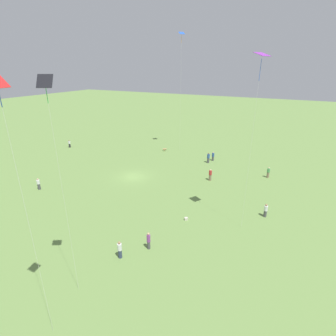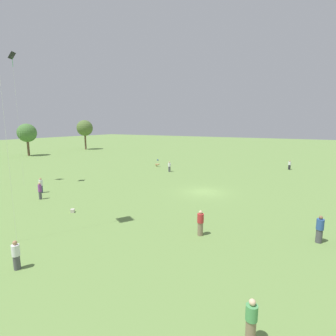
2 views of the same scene
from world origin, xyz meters
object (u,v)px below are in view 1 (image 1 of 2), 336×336
person_7 (149,241)px  kite_0 (0,100)px  person_3 (208,158)px  person_6 (266,210)px  person_5 (210,175)px  kite_1 (47,96)px  person_8 (120,250)px  picnic_bag_1 (186,219)px  person_1 (213,156)px  kite_2 (182,41)px  person_4 (268,172)px  person_0 (69,144)px  person_2 (39,184)px  dog_0 (165,149)px  kite_3 (261,63)px

person_7 → kite_0: kite_0 is taller
person_3 → person_6: 18.44m
person_5 → kite_1: size_ratio=0.11×
person_8 → picnic_bag_1: size_ratio=3.65×
kite_0 → person_1: bearing=33.3°
person_7 → person_8: 2.80m
person_3 → person_7: (-2.68, 25.21, -0.01)m
picnic_bag_1 → kite_2: bearing=-63.9°
person_4 → kite_2: kite_2 is taller
person_3 → person_1: bearing=43.1°
person_0 → person_3: 29.76m
person_2 → person_7: person_7 is taller
kite_2 → person_0: bearing=-157.0°
person_0 → dog_0: bearing=128.0°
person_7 → kite_3: size_ratio=0.10×
person_4 → person_8: bearing=49.7°
person_7 → kite_0: (1.35, 10.02, 13.96)m
person_2 → person_8: size_ratio=0.98×
person_4 → kite_0: bearing=54.8°
person_3 → person_6: (-11.72, 14.23, -0.11)m
person_8 → kite_0: bearing=-146.1°
person_7 → picnic_bag_1: size_ratio=3.78×
person_5 → person_0: bearing=35.7°
person_3 → kite_3: 25.44m
person_0 → kite_3: size_ratio=0.09×
person_1 → picnic_bag_1: bearing=-168.5°
person_4 → dog_0: person_4 is taller
person_1 → kite_3: 26.41m
person_5 → kite_2: 25.82m
person_6 → kite_1: kite_1 is taller
kite_2 → dog_0: bearing=-127.3°
person_8 → kite_1: 14.53m
kite_1 → picnic_bag_1: kite_1 is taller
person_1 → dog_0: person_1 is taller
person_7 → person_3: bearing=16.4°
kite_0 → kite_2: bearing=44.9°
kite_1 → person_0: bearing=153.1°
person_4 → person_6: 12.13m
person_4 → picnic_bag_1: person_4 is taller
person_1 → kite_1: (0.14, 33.38, 13.86)m
person_2 → person_7: (-20.36, 4.04, 0.08)m
dog_0 → picnic_bag_1: size_ratio=1.69×
person_2 → kite_2: bearing=-108.5°
kite_1 → kite_3: kite_3 is taller
kite_1 → kite_2: size_ratio=0.72×
person_4 → kite_0: 37.05m
person_0 → kite_2: kite_2 is taller
person_3 → person_6: bearing=-82.6°
person_1 → kite_2: kite_2 is taller
person_3 → kite_1: kite_1 is taller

